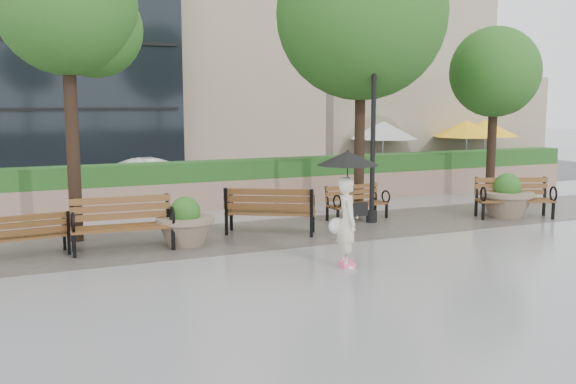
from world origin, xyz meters
name	(u,v)px	position (x,y,z in m)	size (l,w,h in m)	color
ground	(361,260)	(0.00, 0.00, 0.00)	(100.00, 100.00, 0.00)	gray
cobble_strip	(297,231)	(0.00, 3.00, 0.01)	(28.00, 3.20, 0.01)	#383330
hedge_wall	(240,183)	(0.00, 7.00, 0.66)	(24.00, 0.80, 1.35)	#8F6F5C
cafe_wall	(443,128)	(9.50, 10.00, 2.00)	(10.00, 0.60, 4.00)	tan
cafe_hedge	(469,174)	(9.00, 7.80, 0.45)	(8.00, 0.50, 0.90)	#1A4E1B
asphalt_street	(201,189)	(0.00, 11.00, 0.00)	(40.00, 7.00, 0.00)	black
bench_0	(25,244)	(-5.94, 2.82, 0.26)	(1.71, 0.82, 0.88)	brown
bench_1	(123,236)	(-4.09, 2.59, 0.32)	(2.08, 0.93, 1.09)	brown
bench_2	(270,220)	(-0.70, 2.94, 0.33)	(2.16, 1.72, 1.10)	brown
bench_3	(357,210)	(2.03, 3.68, 0.26)	(1.73, 0.88, 0.89)	brown
bench_4	(514,206)	(5.91, 2.24, 0.31)	(2.07, 1.41, 1.04)	brown
planter_left	(186,226)	(-2.78, 2.62, 0.41)	(1.25, 1.25, 1.04)	#7F6B56
planter_right	(507,200)	(5.86, 2.47, 0.45)	(1.38, 1.38, 1.16)	#7F6B56
lamppost	(373,147)	(2.18, 3.23, 1.91)	(0.28, 0.28, 4.31)	black
tree_0	(74,12)	(-4.71, 4.04, 4.90)	(3.11, 2.95, 6.52)	black
tree_1	(365,20)	(2.81, 4.77, 5.20)	(4.57, 4.57, 7.62)	black
tree_2	(497,76)	(7.81, 5.25, 3.81)	(2.94, 2.76, 5.30)	black
patio_umb_white	(383,131)	(6.21, 9.14, 1.99)	(2.50, 2.50, 2.30)	black
patio_umb_yellow_a	(467,129)	(9.70, 8.85, 1.99)	(2.50, 2.50, 2.30)	black
patio_umb_yellow_b	(485,128)	(10.67, 8.99, 1.99)	(2.50, 2.50, 2.30)	black
car_right	(159,177)	(-1.67, 10.06, 0.60)	(1.28, 3.66, 1.20)	silver
pedestrian	(347,197)	(-0.49, -0.30, 1.30)	(1.16, 1.16, 2.14)	beige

